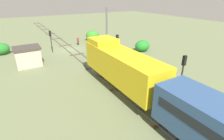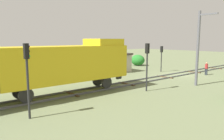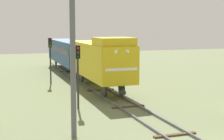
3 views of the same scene
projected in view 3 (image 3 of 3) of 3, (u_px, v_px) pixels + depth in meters
The scene contains 5 objects.
locomotive at pixel (100, 59), 29.89m from camera, with size 2.90×11.60×4.60m.
passenger_car_leading at pixel (69, 51), 42.43m from camera, with size 2.84×14.00×3.66m.
traffic_signal_mid at pixel (78, 65), 23.13m from camera, with size 0.32×0.34×4.35m.
traffic_signal_far at pixel (50, 52), 33.10m from camera, with size 0.32×0.34×4.48m.
catenary_mast at pixel (72, 60), 17.02m from camera, with size 1.94×0.28×7.50m.
Camera 3 is at (-8.66, -11.90, 5.67)m, focal length 55.00 mm.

